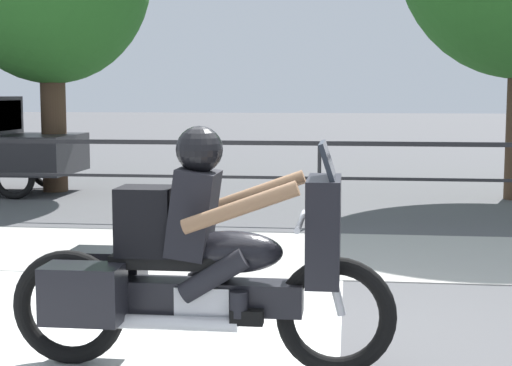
{
  "coord_description": "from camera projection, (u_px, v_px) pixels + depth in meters",
  "views": [
    {
      "loc": [
        0.39,
        -4.92,
        1.74
      ],
      "look_at": [
        -0.21,
        0.13,
        1.14
      ],
      "focal_mm": 55.0,
      "sensor_mm": 36.0,
      "label": 1
    }
  ],
  "objects": [
    {
      "name": "fence_railing",
      "position": [
        319.0,
        159.0,
        10.34
      ],
      "size": [
        36.0,
        0.05,
        1.09
      ],
      "color": "#232326",
      "rests_on": "ground"
    },
    {
      "name": "ground_plane",
      "position": [
        286.0,
        360.0,
        5.1
      ],
      "size": [
        120.0,
        120.0,
        0.0
      ],
      "primitive_type": "plane",
      "color": "#4C4C4F"
    },
    {
      "name": "sidewalk_band",
      "position": [
        312.0,
        253.0,
        8.45
      ],
      "size": [
        44.0,
        2.4,
        0.01
      ],
      "primitive_type": "cube",
      "color": "#A8A59E",
      "rests_on": "ground"
    },
    {
      "name": "motorcycle",
      "position": [
        197.0,
        262.0,
        4.86
      ],
      "size": [
        2.44,
        0.76,
        1.53
      ],
      "rotation": [
        0.0,
        0.0,
        -0.02
      ],
      "color": "black",
      "rests_on": "ground"
    },
    {
      "name": "crosswalk_band",
      "position": [
        54.0,
        361.0,
        5.08
      ],
      "size": [
        3.69,
        6.0,
        0.01
      ],
      "primitive_type": "cube",
      "color": "silver",
      "rests_on": "ground"
    }
  ]
}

